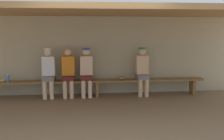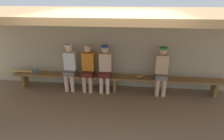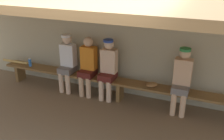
{
  "view_description": "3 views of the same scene",
  "coord_description": "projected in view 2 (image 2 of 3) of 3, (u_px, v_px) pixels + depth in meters",
  "views": [
    {
      "loc": [
        -0.3,
        -5.5,
        1.8
      ],
      "look_at": [
        0.39,
        1.24,
        0.78
      ],
      "focal_mm": 41.71,
      "sensor_mm": 36.0,
      "label": 1
    },
    {
      "loc": [
        0.44,
        -3.34,
        2.61
      ],
      "look_at": [
        -0.05,
        1.19,
        0.79
      ],
      "focal_mm": 30.1,
      "sensor_mm": 36.0,
      "label": 2
    },
    {
      "loc": [
        1.71,
        -3.09,
        2.77
      ],
      "look_at": [
        -0.14,
        1.43,
        0.74
      ],
      "focal_mm": 40.51,
      "sensor_mm": 36.0,
      "label": 3
    }
  ],
  "objects": [
    {
      "name": "water_bottle_green",
      "position": [
        35.0,
        70.0,
        5.52
      ],
      "size": [
        0.07,
        0.07,
        0.21
      ],
      "color": "blue",
      "rests_on": "bench"
    },
    {
      "name": "player_in_blue",
      "position": [
        70.0,
        65.0,
        5.38
      ],
      "size": [
        0.34,
        0.42,
        1.34
      ],
      "color": "slate",
      "rests_on": "ground"
    },
    {
      "name": "baseball_bat",
      "position": [
        20.0,
        71.0,
        5.62
      ],
      "size": [
        0.76,
        0.07,
        0.07
      ],
      "primitive_type": "cylinder",
      "rotation": [
        0.0,
        1.57,
        0.01
      ],
      "color": "tan",
      "rests_on": "bench"
    },
    {
      "name": "player_near_post",
      "position": [
        162.0,
        69.0,
        5.12
      ],
      "size": [
        0.34,
        0.42,
        1.34
      ],
      "color": "slate",
      "rests_on": "ground"
    },
    {
      "name": "ground_plane",
      "position": [
        108.0,
        124.0,
        4.09
      ],
      "size": [
        24.0,
        24.0,
        0.0
      ],
      "primitive_type": "plane",
      "color": "brown"
    },
    {
      "name": "player_middle",
      "position": [
        105.0,
        67.0,
        5.28
      ],
      "size": [
        0.34,
        0.42,
        1.34
      ],
      "color": "#591E19",
      "rests_on": "ground"
    },
    {
      "name": "dugout_roof",
      "position": [
        112.0,
        13.0,
        3.9
      ],
      "size": [
        8.0,
        2.8,
        0.12
      ],
      "primitive_type": "cube",
      "color": "#9E7547",
      "rests_on": "back_wall"
    },
    {
      "name": "back_wall",
      "position": [
        117.0,
        50.0,
        5.53
      ],
      "size": [
        8.0,
        0.2,
        2.2
      ],
      "primitive_type": "cube",
      "color": "tan",
      "rests_on": "ground"
    },
    {
      "name": "player_rightmost",
      "position": [
        88.0,
        66.0,
        5.33
      ],
      "size": [
        0.34,
        0.42,
        1.34
      ],
      "color": "#591E19",
      "rests_on": "ground"
    },
    {
      "name": "baseball_glove_worn",
      "position": [
        140.0,
        76.0,
        5.25
      ],
      "size": [
        0.29,
        0.29,
        0.09
      ],
      "primitive_type": "ellipsoid",
      "rotation": [
        0.0,
        0.0,
        3.87
      ],
      "color": "olive",
      "rests_on": "bench"
    },
    {
      "name": "bench",
      "position": [
        115.0,
        79.0,
        5.38
      ],
      "size": [
        6.0,
        0.36,
        0.46
      ],
      "color": "brown",
      "rests_on": "ground"
    }
  ]
}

